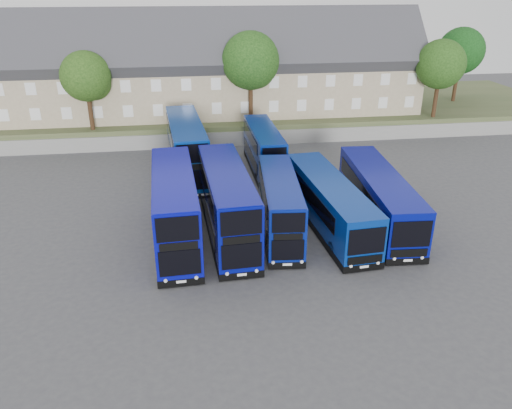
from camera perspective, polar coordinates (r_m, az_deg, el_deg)
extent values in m
plane|color=#424247|center=(30.17, 1.97, -7.17)|extent=(120.00, 120.00, 0.00)
cube|color=slate|center=(51.73, -2.59, 7.52)|extent=(70.00, 0.40, 1.50)
cube|color=#41502D|center=(61.27, -3.53, 10.44)|extent=(80.00, 20.00, 2.00)
cube|color=tan|center=(57.90, -21.74, 12.02)|extent=(6.00, 8.00, 6.00)
cube|color=#36363B|center=(57.41, -22.22, 14.93)|extent=(6.00, 10.40, 10.40)
cube|color=brown|center=(56.68, -21.31, 18.91)|extent=(0.60, 0.90, 1.40)
cube|color=tan|center=(56.81, -15.73, 12.62)|extent=(6.00, 8.00, 6.00)
cube|color=#36363B|center=(56.31, -16.09, 15.59)|extent=(6.00, 10.40, 10.40)
cube|color=brown|center=(55.73, -14.96, 19.63)|extent=(0.60, 0.90, 1.40)
cube|color=tan|center=(56.34, -9.54, 13.08)|extent=(6.00, 8.00, 6.00)
cube|color=#36363B|center=(55.84, -9.76, 16.10)|extent=(6.00, 10.40, 10.40)
cube|color=brown|center=(55.41, -8.41, 20.12)|extent=(0.60, 0.90, 1.40)
cube|color=tan|center=(56.51, -3.28, 13.40)|extent=(6.00, 8.00, 6.00)
cube|color=#36363B|center=(56.01, -3.36, 16.42)|extent=(6.00, 10.40, 10.40)
cube|color=brown|center=(55.75, -1.83, 20.38)|extent=(0.60, 0.90, 1.40)
cube|color=tan|center=(57.31, 2.87, 13.57)|extent=(6.00, 8.00, 6.00)
cube|color=#36363B|center=(56.82, 2.94, 16.54)|extent=(6.00, 10.40, 10.40)
cube|color=brown|center=(56.72, 4.61, 20.39)|extent=(0.60, 0.90, 1.40)
cube|color=tan|center=(58.71, 8.80, 13.59)|extent=(6.00, 8.00, 6.00)
cube|color=#36363B|center=(58.23, 9.00, 16.48)|extent=(6.00, 10.40, 10.40)
cube|color=brown|center=(58.29, 10.76, 20.17)|extent=(0.60, 0.90, 1.40)
cube|color=tan|center=(60.68, 14.40, 13.47)|extent=(6.00, 8.00, 6.00)
cube|color=#36363B|center=(60.22, 14.71, 16.27)|extent=(6.00, 10.40, 10.40)
cube|color=brown|center=(60.42, 16.51, 19.78)|extent=(0.60, 0.90, 1.40)
cube|color=#080A9D|center=(32.47, -9.26, -0.16)|extent=(3.11, 11.52, 4.22)
cube|color=black|center=(33.42, -9.01, -3.53)|extent=(3.15, 11.56, 0.45)
cube|color=black|center=(27.77, -8.69, -6.62)|extent=(2.29, 0.16, 1.56)
cube|color=black|center=(26.76, -8.97, -2.81)|extent=(2.29, 0.16, 1.45)
cylinder|color=black|center=(30.26, -10.94, -6.43)|extent=(0.35, 1.01, 1.00)
cube|color=#070D88|center=(32.76, -3.32, 0.37)|extent=(3.19, 11.56, 4.22)
cube|color=black|center=(33.70, -3.23, -2.99)|extent=(3.23, 11.60, 0.45)
cube|color=black|center=(28.08, -1.65, -5.93)|extent=(2.30, 0.18, 1.56)
cube|color=black|center=(27.09, -1.70, -2.14)|extent=(2.30, 0.18, 1.46)
cylinder|color=black|center=(30.42, -4.46, -5.84)|extent=(0.35, 1.01, 1.00)
cube|color=navy|center=(33.21, 2.75, 0.08)|extent=(3.05, 9.89, 3.54)
cube|color=black|center=(34.00, 2.69, -2.71)|extent=(3.09, 9.93, 0.45)
cube|color=black|center=(29.21, 3.65, -5.23)|extent=(1.91, 0.23, 1.33)
cube|color=black|center=(28.38, 3.75, -2.12)|extent=(1.91, 0.23, 1.24)
cylinder|color=black|center=(31.48, 1.43, -4.65)|extent=(0.39, 1.02, 1.00)
cube|color=navy|center=(43.88, -7.94, 6.62)|extent=(3.56, 11.95, 4.36)
cube|color=black|center=(44.61, -7.78, 3.89)|extent=(3.60, 11.99, 0.45)
cube|color=black|center=(38.61, -7.09, 2.77)|extent=(2.37, 0.24, 1.61)
cube|color=black|center=(37.88, -7.25, 5.78)|extent=(2.37, 0.24, 1.50)
cylinder|color=black|center=(41.04, -8.97, 2.25)|extent=(0.37, 1.02, 1.00)
cube|color=navy|center=(44.16, 0.89, 6.43)|extent=(2.38, 9.86, 3.58)
cube|color=black|center=(44.77, 0.88, 4.19)|extent=(2.43, 9.90, 0.45)
cube|color=black|center=(39.84, 2.08, 3.22)|extent=(1.93, 0.09, 1.34)
cube|color=black|center=(39.23, 2.12, 5.65)|extent=(1.93, 0.09, 1.25)
cylinder|color=black|center=(42.05, 0.20, 3.11)|extent=(0.32, 1.00, 1.00)
cube|color=navy|center=(34.44, 8.39, 0.29)|extent=(3.49, 12.43, 3.02)
cube|color=black|center=(35.10, 8.24, -2.04)|extent=(3.53, 12.47, 0.45)
cube|color=black|center=(29.27, 12.56, -4.13)|extent=(2.25, 0.23, 1.64)
cylinder|color=black|center=(31.41, 8.77, -5.04)|extent=(0.38, 1.02, 1.00)
cube|color=#070E85|center=(36.05, 13.85, 1.04)|extent=(3.43, 12.80, 3.13)
cube|color=black|center=(36.71, 13.60, -1.27)|extent=(3.47, 12.85, 0.45)
cube|color=black|center=(30.57, 17.37, -3.28)|extent=(2.34, 0.21, 1.69)
cylinder|color=black|center=(32.78, 13.76, -4.16)|extent=(0.36, 1.02, 1.00)
cylinder|color=#382314|center=(52.52, -18.40, 10.11)|extent=(0.44, 0.44, 3.75)
sphere|color=#16380F|center=(51.86, -18.90, 13.71)|extent=(4.80, 4.80, 4.80)
sphere|color=#16380F|center=(52.27, -18.05, 13.05)|extent=(3.30, 3.30, 3.30)
cylinder|color=#382314|center=(52.49, -0.61, 11.75)|extent=(0.44, 0.44, 4.50)
sphere|color=black|center=(51.75, -0.63, 16.12)|extent=(5.76, 5.76, 5.76)
sphere|color=black|center=(52.36, 0.00, 15.23)|extent=(3.96, 3.96, 3.96)
cylinder|color=#382314|center=(58.09, 19.84, 11.32)|extent=(0.44, 0.44, 4.00)
sphere|color=#18370F|center=(57.46, 20.36, 14.80)|extent=(5.12, 5.12, 5.12)
sphere|color=#18370F|center=(58.21, 20.61, 14.07)|extent=(3.52, 3.52, 3.52)
cylinder|color=#382314|center=(66.92, 21.85, 12.72)|extent=(0.44, 0.44, 4.25)
sphere|color=black|center=(66.36, 22.38, 15.94)|extent=(5.44, 5.44, 5.44)
sphere|color=black|center=(67.11, 22.56, 15.24)|extent=(3.74, 3.74, 3.74)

